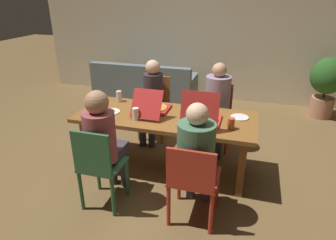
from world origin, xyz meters
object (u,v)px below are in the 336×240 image
at_px(person_2, 197,151).
at_px(drinking_glass_1, 119,96).
at_px(chair_0, 155,105).
at_px(drinking_glass_2, 231,123).
at_px(person_1, 104,138).
at_px(person_3, 217,101).
at_px(plate_0, 110,112).
at_px(potted_plant, 327,82).
at_px(couch, 145,90).
at_px(chair_1, 98,165).
at_px(pizza_box_1, 202,118).
at_px(chair_3, 217,112).
at_px(dining_table, 166,122).
at_px(pizza_box_0, 153,108).
at_px(drinking_glass_0, 136,114).
at_px(plate_1, 240,117).
at_px(chair_2, 193,179).
at_px(person_0, 152,95).

relative_size(person_2, drinking_glass_1, 8.43).
distance_m(chair_0, drinking_glass_2, 1.61).
bearing_deg(person_1, person_3, 56.72).
height_order(plate_0, drinking_glass_2, drinking_glass_2).
bearing_deg(person_1, potted_plant, 50.47).
bearing_deg(couch, chair_1, -78.09).
bearing_deg(pizza_box_1, drinking_glass_2, -12.50).
bearing_deg(chair_1, chair_3, 61.33).
bearing_deg(drinking_glass_1, chair_3, 23.59).
bearing_deg(couch, pizza_box_1, -55.71).
xyz_separation_m(chair_1, drinking_glass_2, (1.20, 0.73, 0.28)).
xyz_separation_m(dining_table, pizza_box_0, (-0.18, 0.08, 0.13)).
xyz_separation_m(chair_0, chair_3, (0.94, -0.05, 0.01)).
bearing_deg(drinking_glass_0, drinking_glass_1, 130.90).
height_order(pizza_box_1, plate_0, pizza_box_1).
bearing_deg(person_1, chair_0, 90.00).
bearing_deg(potted_plant, plate_1, -120.72).
height_order(dining_table, person_2, person_2).
relative_size(person_1, person_2, 1.04).
height_order(pizza_box_0, drinking_glass_1, pizza_box_0).
bearing_deg(chair_2, plate_0, 148.07).
xyz_separation_m(person_1, plate_0, (-0.25, 0.64, 0.01)).
bearing_deg(drinking_glass_1, drinking_glass_0, -49.10).
bearing_deg(person_0, pizza_box_0, -69.27).
bearing_deg(plate_1, plate_0, -169.93).
distance_m(pizza_box_1, potted_plant, 3.04).
height_order(chair_0, couch, chair_0).
height_order(person_1, pizza_box_1, person_1).
height_order(pizza_box_1, drinking_glass_2, pizza_box_1).
height_order(dining_table, pizza_box_1, pizza_box_1).
height_order(person_2, drinking_glass_0, person_2).
height_order(person_0, potted_plant, person_0).
bearing_deg(couch, dining_table, -63.49).
distance_m(chair_1, person_3, 1.84).
xyz_separation_m(person_1, plate_1, (1.27, 0.91, 0.00)).
relative_size(plate_0, drinking_glass_0, 1.66).
xyz_separation_m(chair_3, plate_1, (0.33, -0.65, 0.22)).
distance_m(chair_1, plate_1, 1.67).
bearing_deg(person_3, couch, 137.54).
distance_m(chair_3, potted_plant, 2.30).
distance_m(person_2, plate_0, 1.33).
distance_m(person_1, chair_3, 1.84).
height_order(chair_1, potted_plant, potted_plant).
distance_m(drinking_glass_0, drinking_glass_1, 0.67).
bearing_deg(pizza_box_1, chair_3, 86.11).
height_order(person_0, chair_1, person_0).
bearing_deg(person_3, drinking_glass_0, -131.30).
bearing_deg(chair_0, couch, 116.88).
relative_size(person_0, chair_3, 1.32).
xyz_separation_m(person_3, plate_1, (0.33, -0.52, 0.02)).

